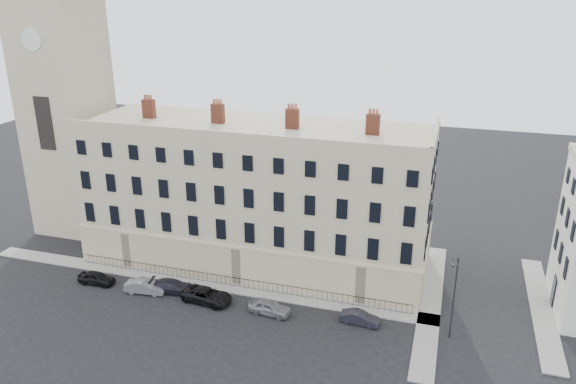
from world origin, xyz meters
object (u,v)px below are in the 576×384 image
Objects in this scene: car_b at (146,286)px; streetlamp at (454,294)px; car_f at (360,318)px; car_d at (207,295)px; car_c at (172,286)px; car_e at (270,307)px; car_a at (96,278)px.

car_b is 29.07m from streetlamp.
car_f is (21.09, 0.85, -0.09)m from car_b.
car_c is at bearing 87.34° from car_d.
streetlamp is at bearing -98.25° from car_c.
car_c is 26.62m from streetlamp.
streetlamp is (22.32, 0.79, 3.57)m from car_d.
streetlamp is at bearing -81.02° from car_e.
car_d reaches higher than car_b.
car_a is at bearing 95.20° from car_e.
streetlamp is (15.96, 0.98, 3.58)m from car_e.
car_a is 0.49× the size of streetlamp.
car_e is (12.87, 0.01, 0.01)m from car_b.
car_b is (5.65, -0.09, 0.03)m from car_a.
car_d reaches higher than car_a.
car_f is at bearing -89.62° from car_a.
car_b reaches higher than car_f.
car_b is at bearing 100.33° from car_c.
car_b is 2.60m from car_c.
streetlamp is at bearing -81.55° from car_d.
streetlamp is at bearing -89.77° from car_a.
car_e is (6.36, -0.19, -0.01)m from car_d.
car_d reaches higher than car_e.
car_d is 0.64× the size of streetlamp.
car_b reaches higher than car_c.
car_c is 0.58× the size of streetlamp.
car_f is 0.46× the size of streetlamp.
car_c is 1.26× the size of car_f.
car_d is at bearing -90.78° from car_a.
car_c is at bearing 93.62° from car_f.
car_a is 0.95× the size of car_e.
car_c is 0.90× the size of car_d.
car_b is 1.02× the size of car_e.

